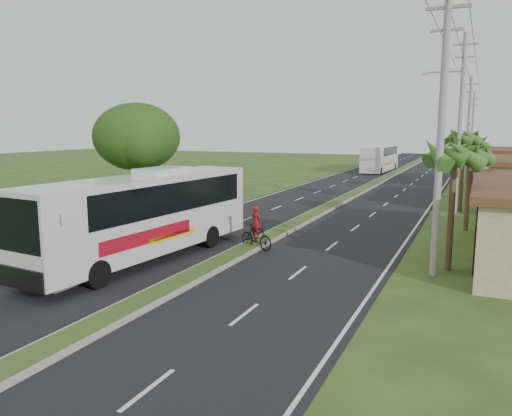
% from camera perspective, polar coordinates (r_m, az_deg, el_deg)
% --- Properties ---
extents(ground, '(180.00, 180.00, 0.00)m').
position_cam_1_polar(ground, '(21.80, -3.95, -6.35)').
color(ground, '#2D471A').
rests_on(ground, ground).
extents(road_asphalt, '(14.00, 160.00, 0.02)m').
position_cam_1_polar(road_asphalt, '(40.17, 9.68, 0.73)').
color(road_asphalt, black).
rests_on(road_asphalt, ground).
extents(median_strip, '(1.20, 160.00, 0.18)m').
position_cam_1_polar(median_strip, '(40.16, 9.68, 0.86)').
color(median_strip, gray).
rests_on(median_strip, ground).
extents(lane_edge_left, '(0.12, 160.00, 0.01)m').
position_cam_1_polar(lane_edge_left, '(42.34, 0.88, 1.27)').
color(lane_edge_left, silver).
rests_on(lane_edge_left, ground).
extents(lane_edge_right, '(0.12, 160.00, 0.01)m').
position_cam_1_polar(lane_edge_right, '(39.05, 19.23, 0.08)').
color(lane_edge_right, silver).
rests_on(lane_edge_right, ground).
extents(palm_verge_a, '(2.40, 2.40, 5.45)m').
position_cam_1_polar(palm_verge_a, '(21.52, 21.77, 5.63)').
color(palm_verge_a, '#473321').
rests_on(palm_verge_a, ground).
extents(palm_verge_b, '(2.40, 2.40, 5.05)m').
position_cam_1_polar(palm_verge_b, '(30.51, 23.32, 5.67)').
color(palm_verge_b, '#473321').
rests_on(palm_verge_b, ground).
extents(palm_verge_c, '(2.40, 2.40, 5.85)m').
position_cam_1_polar(palm_verge_c, '(37.50, 22.72, 7.40)').
color(palm_verge_c, '#473321').
rests_on(palm_verge_c, ground).
extents(palm_verge_d, '(2.40, 2.40, 5.25)m').
position_cam_1_polar(palm_verge_d, '(46.49, 23.66, 6.84)').
color(palm_verge_d, '#473321').
rests_on(palm_verge_d, ground).
extents(shade_tree, '(6.30, 6.00, 7.54)m').
position_cam_1_polar(shade_tree, '(36.07, -13.58, 7.66)').
color(shade_tree, '#473321').
rests_on(shade_tree, ground).
extents(utility_pole_a, '(1.60, 0.28, 11.00)m').
position_cam_1_polar(utility_pole_a, '(20.53, 20.38, 8.18)').
color(utility_pole_a, gray).
rests_on(utility_pole_a, ground).
extents(utility_pole_b, '(3.20, 0.28, 12.00)m').
position_cam_1_polar(utility_pole_b, '(36.50, 22.25, 9.18)').
color(utility_pole_b, gray).
rests_on(utility_pole_b, ground).
extents(utility_pole_c, '(1.60, 0.28, 11.00)m').
position_cam_1_polar(utility_pole_c, '(56.49, 23.09, 8.30)').
color(utility_pole_c, gray).
rests_on(utility_pole_c, ground).
extents(utility_pole_d, '(1.60, 0.28, 10.50)m').
position_cam_1_polar(utility_pole_d, '(76.49, 23.48, 8.13)').
color(utility_pole_d, gray).
rests_on(utility_pole_d, ground).
extents(coach_bus_main, '(3.67, 12.63, 4.02)m').
position_cam_1_polar(coach_bus_main, '(22.46, -12.49, -0.30)').
color(coach_bus_main, silver).
rests_on(coach_bus_main, ground).
extents(coach_bus_far, '(2.94, 11.72, 3.39)m').
position_cam_1_polar(coach_bus_far, '(69.31, 14.01, 5.69)').
color(coach_bus_far, white).
rests_on(coach_bus_far, ground).
extents(motorcyclist, '(2.08, 1.23, 2.13)m').
position_cam_1_polar(motorcyclist, '(24.04, 0.03, -3.01)').
color(motorcyclist, black).
rests_on(motorcyclist, ground).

